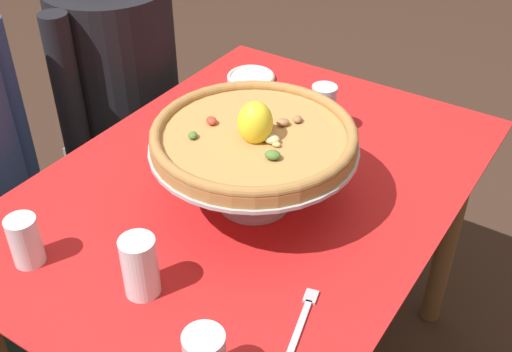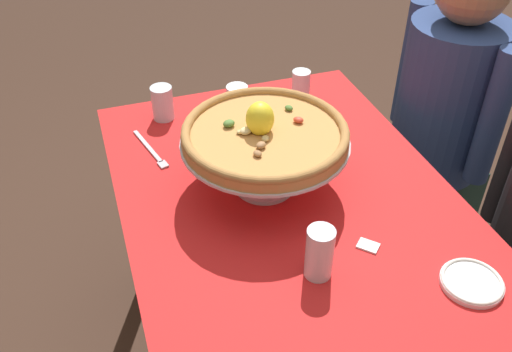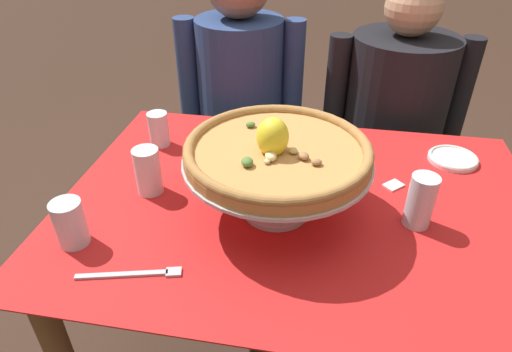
{
  "view_description": "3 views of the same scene",
  "coord_description": "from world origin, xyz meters",
  "px_view_note": "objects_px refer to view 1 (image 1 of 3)",
  "views": [
    {
      "loc": [
        -0.97,
        -0.65,
        1.6
      ],
      "look_at": [
        0.0,
        -0.01,
        0.75
      ],
      "focal_mm": 44.38,
      "sensor_mm": 36.0,
      "label": 1
    },
    {
      "loc": [
        1.04,
        -0.44,
        1.68
      ],
      "look_at": [
        -0.03,
        -0.08,
        0.78
      ],
      "focal_mm": 38.86,
      "sensor_mm": 36.0,
      "label": 2
    },
    {
      "loc": [
        0.05,
        -0.9,
        1.41
      ],
      "look_at": [
        -0.11,
        -0.02,
        0.8
      ],
      "focal_mm": 31.1,
      "sensor_mm": 36.0,
      "label": 3
    }
  ],
  "objects_px": {
    "pizza_stand": "(254,158)",
    "diner_right": "(122,105)",
    "dinner_fork": "(299,329)",
    "water_glass_side_left": "(140,270)",
    "water_glass_back_left": "(26,243)",
    "sugar_packet": "(265,121)",
    "water_glass_side_right": "(323,113)",
    "side_plate": "(251,77)",
    "pizza": "(254,135)"
  },
  "relations": [
    {
      "from": "water_glass_side_left",
      "to": "water_glass_back_left",
      "type": "height_order",
      "value": "water_glass_side_left"
    },
    {
      "from": "water_glass_side_left",
      "to": "water_glass_back_left",
      "type": "xyz_separation_m",
      "value": [
        -0.06,
        0.24,
        -0.01
      ]
    },
    {
      "from": "water_glass_side_left",
      "to": "dinner_fork",
      "type": "distance_m",
      "value": 0.3
    },
    {
      "from": "diner_right",
      "to": "sugar_packet",
      "type": "bearing_deg",
      "value": -95.47
    },
    {
      "from": "pizza_stand",
      "to": "dinner_fork",
      "type": "bearing_deg",
      "value": -134.43
    },
    {
      "from": "dinner_fork",
      "to": "side_plate",
      "type": "bearing_deg",
      "value": 38.61
    },
    {
      "from": "water_glass_back_left",
      "to": "diner_right",
      "type": "relative_size",
      "value": 0.09
    },
    {
      "from": "water_glass_back_left",
      "to": "side_plate",
      "type": "distance_m",
      "value": 0.87
    },
    {
      "from": "water_glass_side_right",
      "to": "water_glass_back_left",
      "type": "bearing_deg",
      "value": 160.71
    },
    {
      "from": "side_plate",
      "to": "diner_right",
      "type": "xyz_separation_m",
      "value": [
        -0.12,
        0.42,
        -0.17
      ]
    },
    {
      "from": "water_glass_side_right",
      "to": "dinner_fork",
      "type": "xyz_separation_m",
      "value": [
        -0.59,
        -0.27,
        -0.05
      ]
    },
    {
      "from": "pizza_stand",
      "to": "dinner_fork",
      "type": "height_order",
      "value": "pizza_stand"
    },
    {
      "from": "water_glass_side_left",
      "to": "side_plate",
      "type": "bearing_deg",
      "value": 20.0
    },
    {
      "from": "pizza",
      "to": "sugar_packet",
      "type": "xyz_separation_m",
      "value": [
        0.3,
        0.16,
        -0.17
      ]
    },
    {
      "from": "side_plate",
      "to": "water_glass_side_left",
      "type": "bearing_deg",
      "value": -160.0
    },
    {
      "from": "water_glass_side_right",
      "to": "dinner_fork",
      "type": "bearing_deg",
      "value": -155.15
    },
    {
      "from": "water_glass_back_left",
      "to": "sugar_packet",
      "type": "relative_size",
      "value": 2.1
    },
    {
      "from": "water_glass_back_left",
      "to": "pizza_stand",
      "type": "bearing_deg",
      "value": -33.93
    },
    {
      "from": "pizza",
      "to": "dinner_fork",
      "type": "xyz_separation_m",
      "value": [
        -0.26,
        -0.26,
        -0.17
      ]
    },
    {
      "from": "dinner_fork",
      "to": "pizza_stand",
      "type": "bearing_deg",
      "value": 45.57
    },
    {
      "from": "dinner_fork",
      "to": "water_glass_back_left",
      "type": "bearing_deg",
      "value": 104.63
    },
    {
      "from": "water_glass_side_right",
      "to": "side_plate",
      "type": "height_order",
      "value": "water_glass_side_right"
    },
    {
      "from": "dinner_fork",
      "to": "sugar_packet",
      "type": "distance_m",
      "value": 0.7
    },
    {
      "from": "pizza_stand",
      "to": "diner_right",
      "type": "distance_m",
      "value": 0.86
    },
    {
      "from": "water_glass_side_right",
      "to": "sugar_packet",
      "type": "bearing_deg",
      "value": 104.51
    },
    {
      "from": "water_glass_side_right",
      "to": "diner_right",
      "type": "height_order",
      "value": "diner_right"
    },
    {
      "from": "pizza_stand",
      "to": "water_glass_side_left",
      "type": "bearing_deg",
      "value": 175.35
    },
    {
      "from": "pizza",
      "to": "water_glass_side_right",
      "type": "height_order",
      "value": "pizza"
    },
    {
      "from": "pizza_stand",
      "to": "diner_right",
      "type": "xyz_separation_m",
      "value": [
        0.35,
        0.74,
        -0.27
      ]
    },
    {
      "from": "pizza",
      "to": "diner_right",
      "type": "distance_m",
      "value": 0.88
    },
    {
      "from": "pizza",
      "to": "diner_right",
      "type": "relative_size",
      "value": 0.37
    },
    {
      "from": "dinner_fork",
      "to": "sugar_packet",
      "type": "xyz_separation_m",
      "value": [
        0.55,
        0.42,
        -0.0
      ]
    },
    {
      "from": "water_glass_side_right",
      "to": "side_plate",
      "type": "relative_size",
      "value": 0.95
    },
    {
      "from": "pizza",
      "to": "water_glass_back_left",
      "type": "bearing_deg",
      "value": 145.97
    },
    {
      "from": "pizza_stand",
      "to": "water_glass_side_right",
      "type": "xyz_separation_m",
      "value": [
        0.33,
        0.01,
        -0.06
      ]
    },
    {
      "from": "water_glass_back_left",
      "to": "dinner_fork",
      "type": "xyz_separation_m",
      "value": [
        0.14,
        -0.53,
        -0.04
      ]
    },
    {
      "from": "dinner_fork",
      "to": "sugar_packet",
      "type": "bearing_deg",
      "value": 37.42
    },
    {
      "from": "diner_right",
      "to": "water_glass_side_left",
      "type": "bearing_deg",
      "value": -133.84
    },
    {
      "from": "pizza_stand",
      "to": "water_glass_side_right",
      "type": "relative_size",
      "value": 3.31
    },
    {
      "from": "water_glass_side_left",
      "to": "water_glass_back_left",
      "type": "relative_size",
      "value": 1.19
    },
    {
      "from": "pizza_stand",
      "to": "diner_right",
      "type": "bearing_deg",
      "value": 64.68
    },
    {
      "from": "sugar_packet",
      "to": "water_glass_side_left",
      "type": "bearing_deg",
      "value": -168.1
    },
    {
      "from": "water_glass_side_left",
      "to": "diner_right",
      "type": "bearing_deg",
      "value": 46.16
    },
    {
      "from": "side_plate",
      "to": "water_glass_back_left",
      "type": "bearing_deg",
      "value": -176.34
    },
    {
      "from": "diner_right",
      "to": "pizza_stand",
      "type": "bearing_deg",
      "value": -115.32
    },
    {
      "from": "side_plate",
      "to": "pizza_stand",
      "type": "bearing_deg",
      "value": -145.85
    },
    {
      "from": "pizza",
      "to": "side_plate",
      "type": "distance_m",
      "value": 0.6
    },
    {
      "from": "water_glass_side_left",
      "to": "diner_right",
      "type": "distance_m",
      "value": 1.01
    },
    {
      "from": "water_glass_side_right",
      "to": "diner_right",
      "type": "distance_m",
      "value": 0.76
    },
    {
      "from": "pizza_stand",
      "to": "water_glass_side_left",
      "type": "relative_size",
      "value": 3.51
    }
  ]
}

